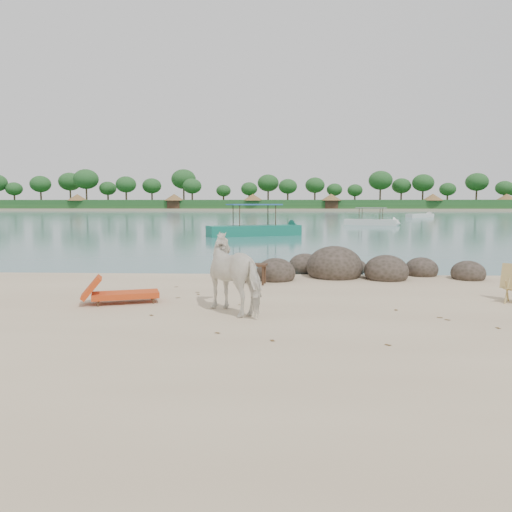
% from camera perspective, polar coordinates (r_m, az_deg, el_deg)
% --- Properties ---
extents(water, '(400.00, 400.00, 0.00)m').
position_cam_1_polar(water, '(98.81, 2.53, 4.80)').
color(water, '#3B7176').
rests_on(water, ground).
extents(far_shore, '(420.00, 90.00, 1.40)m').
position_cam_1_polar(far_shore, '(178.80, 2.58, 5.35)').
color(far_shore, tan).
rests_on(far_shore, ground).
extents(far_scenery, '(420.00, 18.00, 9.50)m').
position_cam_1_polar(far_scenery, '(145.49, 2.58, 6.43)').
color(far_scenery, '#1E4C1E').
rests_on(far_scenery, ground).
extents(boulders, '(6.41, 2.87, 1.21)m').
position_cam_1_polar(boulders, '(14.68, 10.81, -1.57)').
color(boulders, '#2E281E').
rests_on(boulders, ground).
extents(cow, '(1.82, 1.91, 1.53)m').
position_cam_1_polar(cow, '(9.73, -2.06, -2.10)').
color(cow, white).
rests_on(cow, ground).
extents(side_table, '(0.72, 0.52, 0.54)m').
position_cam_1_polar(side_table, '(13.05, -0.26, -2.21)').
color(side_table, '#372216').
rests_on(side_table, ground).
extents(lounge_chair, '(1.83, 1.12, 0.52)m').
position_cam_1_polar(lounge_chair, '(10.99, -14.68, -4.03)').
color(lounge_chair, '#CF4A18').
rests_on(lounge_chair, ground).
extents(boat_near, '(7.20, 4.32, 3.47)m').
position_cam_1_polar(boat_near, '(33.73, -0.20, 5.35)').
color(boat_near, '#137059').
rests_on(boat_near, water).
extents(boat_mid, '(5.88, 3.62, 2.86)m').
position_cam_1_polar(boat_mid, '(51.60, 13.01, 5.10)').
color(boat_mid, silver).
rests_on(boat_mid, water).
extents(boat_far, '(5.54, 4.72, 0.69)m').
position_cam_1_polar(boat_far, '(81.17, 18.24, 4.47)').
color(boat_far, silver).
rests_on(boat_far, water).
extents(dead_leaves, '(7.54, 5.16, 0.00)m').
position_cam_1_polar(dead_leaves, '(9.96, 1.40, -6.35)').
color(dead_leaves, brown).
rests_on(dead_leaves, ground).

